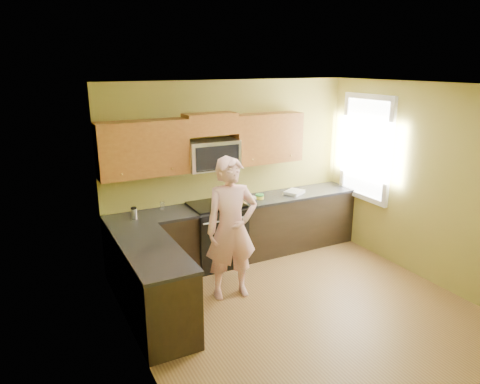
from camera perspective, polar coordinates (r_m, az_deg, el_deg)
floor at (r=5.68m, az=8.12°, el=-14.80°), size 4.00×4.00×0.00m
ceiling at (r=4.88m, az=9.42°, el=13.52°), size 4.00×4.00×0.00m
wall_back at (r=6.77m, az=-1.22°, el=2.92°), size 4.00×0.00×4.00m
wall_front at (r=3.81m, az=26.82°, el=-9.91°), size 4.00×0.00×4.00m
wall_left at (r=4.31m, az=-13.48°, el=-5.52°), size 0.00×4.00×4.00m
wall_right at (r=6.47m, az=23.25°, el=0.92°), size 0.00×4.00×4.00m
cabinet_back_run at (r=6.79m, az=-0.05°, el=-5.10°), size 4.00×0.60×0.88m
cabinet_left_run at (r=5.29m, az=-11.26°, el=-11.99°), size 0.60×1.60×0.88m
countertop_back at (r=6.63m, az=-0.02°, el=-1.42°), size 4.00×0.62×0.04m
countertop_left at (r=5.09m, az=-11.44°, el=-7.41°), size 0.62×1.60×0.04m
stove at (r=6.59m, az=-3.06°, el=-5.46°), size 0.76×0.65×0.95m
microwave at (r=6.41m, az=-3.65°, el=3.03°), size 0.76×0.40×0.42m
upper_cab_left at (r=6.12m, az=-12.29°, el=2.05°), size 1.22×0.33×0.75m
upper_cab_right at (r=6.86m, az=3.44°, el=3.93°), size 1.12×0.33×0.75m
upper_cab_over_mw at (r=6.32m, az=-3.89°, el=8.84°), size 0.76×0.33×0.30m
window at (r=7.18m, az=16.09°, el=5.51°), size 0.06×1.06×1.66m
woman at (r=5.54m, az=-1.12°, el=-4.82°), size 0.74×0.55×1.84m
frying_pan at (r=6.34m, az=-1.71°, el=-1.78°), size 0.31×0.50×0.06m
butter_tub at (r=6.76m, az=2.57°, el=-0.90°), size 0.16×0.16×0.10m
toast_slice at (r=6.52m, az=0.30°, el=-1.45°), size 0.12×0.12×0.01m
napkin_a at (r=6.46m, az=-1.20°, el=-1.43°), size 0.12×0.13×0.06m
napkin_b at (r=6.69m, az=1.63°, el=-0.78°), size 0.16×0.17×0.07m
dish_towel at (r=7.06m, az=7.07°, el=-0.03°), size 0.38×0.35×0.05m
travel_mug at (r=6.04m, az=-13.56°, el=-3.48°), size 0.10×0.10×0.17m
glass_c at (r=6.33m, az=-10.07°, el=-1.79°), size 0.09×0.09×0.12m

